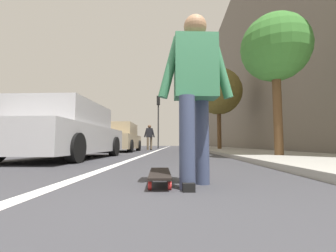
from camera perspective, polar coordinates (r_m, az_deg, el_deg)
name	(u,v)px	position (r m, az deg, el deg)	size (l,w,h in m)	color
ground_plane	(175,152)	(11.18, 1.88, -6.57)	(80.00, 80.00, 0.00)	#38383D
lane_stripe_white	(164,148)	(21.20, -1.08, -5.62)	(52.00, 0.16, 0.01)	silver
sidewalk_curb	(213,148)	(19.43, 11.27, -5.48)	(52.00, 3.20, 0.10)	#9E9B93
building_facade	(230,82)	(24.69, 15.37, 10.58)	(40.00, 1.20, 13.55)	slate
skateboard	(160,174)	(2.30, -2.07, -12.01)	(0.85, 0.26, 0.11)	red
skater_person	(195,86)	(2.20, 6.87, 9.86)	(0.48, 0.72, 1.64)	#384260
parked_car_near	(67,132)	(6.67, -24.10, -1.47)	(4.54, 2.02, 1.47)	#B7B7BC
parked_car_mid	(119,138)	(12.18, -12.17, -3.04)	(4.27, 1.92, 1.46)	tan
traffic_light	(158,112)	(19.92, -2.45, 3.46)	(0.33, 0.28, 4.62)	#2D2D2D
street_tree_near	(275,49)	(7.19, 25.36, 17.10)	(1.84, 1.84, 3.95)	brown
street_tree_mid	(219,92)	(14.91, 12.60, 8.44)	(2.95, 2.95, 5.21)	brown
pedestrian_distant	(149,136)	(14.83, -4.69, -2.43)	(0.46, 0.72, 1.65)	brown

